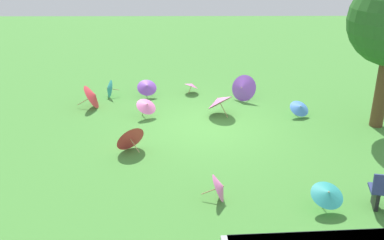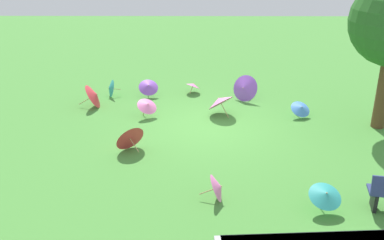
% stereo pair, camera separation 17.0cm
% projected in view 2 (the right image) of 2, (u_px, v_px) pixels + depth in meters
% --- Properties ---
extents(ground, '(40.00, 40.00, 0.00)m').
position_uv_depth(ground, '(210.00, 127.00, 13.61)').
color(ground, '#478C38').
extents(parasol_purple_0, '(0.85, 0.81, 0.69)m').
position_uv_depth(parasol_purple_0, '(149.00, 86.00, 15.91)').
color(parasol_purple_0, tan).
rests_on(parasol_purple_0, ground).
extents(parasol_pink_0, '(0.90, 0.89, 0.67)m').
position_uv_depth(parasol_pink_0, '(147.00, 105.00, 14.12)').
color(parasol_pink_0, tan).
rests_on(parasol_pink_0, ground).
extents(parasol_pink_1, '(1.22, 1.23, 0.86)m').
position_uv_depth(parasol_pink_1, '(220.00, 101.00, 14.29)').
color(parasol_pink_1, tan).
rests_on(parasol_pink_1, ground).
extents(parasol_pink_2, '(0.63, 0.66, 0.65)m').
position_uv_depth(parasol_pink_2, '(219.00, 187.00, 9.74)').
color(parasol_pink_2, tan).
rests_on(parasol_pink_2, ground).
extents(parasol_red_0, '(0.89, 0.92, 0.85)m').
position_uv_depth(parasol_red_0, '(95.00, 95.00, 15.00)').
color(parasol_red_0, tan).
rests_on(parasol_red_0, ground).
extents(parasol_teal_2, '(0.61, 0.70, 0.66)m').
position_uv_depth(parasol_teal_2, '(110.00, 88.00, 16.00)').
color(parasol_teal_2, tan).
rests_on(parasol_teal_2, ground).
extents(parasol_blue_0, '(0.81, 0.79, 0.57)m').
position_uv_depth(parasol_blue_0, '(301.00, 108.00, 14.15)').
color(parasol_blue_0, tan).
rests_on(parasol_blue_0, ground).
extents(parasol_teal_4, '(0.81, 0.80, 0.66)m').
position_uv_depth(parasol_teal_4, '(326.00, 195.00, 9.24)').
color(parasol_teal_4, tan).
rests_on(parasol_teal_4, ground).
extents(parasol_purple_2, '(1.06, 1.01, 0.95)m').
position_uv_depth(parasol_purple_2, '(244.00, 88.00, 15.56)').
color(parasol_purple_2, tan).
rests_on(parasol_purple_2, ground).
extents(parasol_pink_3, '(0.79, 0.79, 0.49)m').
position_uv_depth(parasol_pink_3, '(193.00, 85.00, 16.39)').
color(parasol_pink_3, tan).
rests_on(parasol_pink_3, ground).
extents(parasol_red_3, '(0.97, 0.91, 0.82)m').
position_uv_depth(parasol_red_3, '(129.00, 137.00, 11.98)').
color(parasol_red_3, tan).
rests_on(parasol_red_3, ground).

